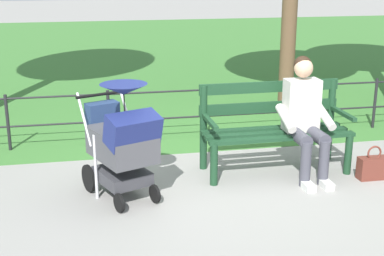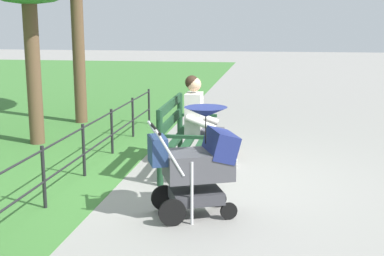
{
  "view_description": "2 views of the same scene",
  "coord_description": "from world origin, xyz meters",
  "px_view_note": "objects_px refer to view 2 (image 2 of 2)",
  "views": [
    {
      "loc": [
        1.47,
        5.31,
        2.21
      ],
      "look_at": [
        0.45,
        0.15,
        0.61
      ],
      "focal_mm": 50.99,
      "sensor_mm": 36.0,
      "label": 1
    },
    {
      "loc": [
        6.28,
        1.08,
        2.0
      ],
      "look_at": [
        0.29,
        0.14,
        0.76
      ],
      "focal_mm": 48.57,
      "sensor_mm": 36.0,
      "label": 2
    }
  ],
  "objects_px": {
    "person_on_bench": "(202,118)",
    "stroller": "(199,161)",
    "handbag": "(225,146)",
    "park_bench": "(183,132)"
  },
  "relations": [
    {
      "from": "park_bench",
      "to": "handbag",
      "type": "distance_m",
      "value": 1.14
    },
    {
      "from": "person_on_bench",
      "to": "stroller",
      "type": "relative_size",
      "value": 1.11
    },
    {
      "from": "park_bench",
      "to": "handbag",
      "type": "height_order",
      "value": "park_bench"
    },
    {
      "from": "person_on_bench",
      "to": "handbag",
      "type": "height_order",
      "value": "person_on_bench"
    },
    {
      "from": "person_on_bench",
      "to": "stroller",
      "type": "distance_m",
      "value": 1.96
    },
    {
      "from": "person_on_bench",
      "to": "handbag",
      "type": "relative_size",
      "value": 3.45
    },
    {
      "from": "person_on_bench",
      "to": "stroller",
      "type": "bearing_deg",
      "value": 6.94
    },
    {
      "from": "stroller",
      "to": "handbag",
      "type": "bearing_deg",
      "value": 179.27
    },
    {
      "from": "park_bench",
      "to": "stroller",
      "type": "distance_m",
      "value": 1.75
    },
    {
      "from": "park_bench",
      "to": "handbag",
      "type": "bearing_deg",
      "value": 152.6
    }
  ]
}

